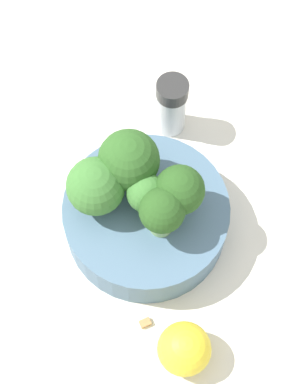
{
  "coord_description": "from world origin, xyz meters",
  "views": [
    {
      "loc": [
        0.23,
        0.0,
        0.58
      ],
      "look_at": [
        0.0,
        0.0,
        0.08
      ],
      "focal_mm": 60.0,
      "sensor_mm": 36.0,
      "label": 1
    }
  ],
  "objects": [
    {
      "name": "ground_plane",
      "position": [
        0.0,
        0.0,
        0.0
      ],
      "size": [
        3.0,
        3.0,
        0.0
      ],
      "primitive_type": "plane",
      "color": "silver"
    },
    {
      "name": "bowl",
      "position": [
        0.0,
        0.0,
        0.02
      ],
      "size": [
        0.15,
        0.15,
        0.05
      ],
      "primitive_type": "cylinder",
      "color": "slate",
      "rests_on": "ground_plane"
    },
    {
      "name": "broccoli_floret_0",
      "position": [
        0.0,
        -0.0,
        0.07
      ],
      "size": [
        0.03,
        0.03,
        0.05
      ],
      "color": "#84AD66",
      "rests_on": "bowl"
    },
    {
      "name": "broccoli_floret_1",
      "position": [
        0.02,
        0.01,
        0.08
      ],
      "size": [
        0.04,
        0.04,
        0.06
      ],
      "color": "#8EB770",
      "rests_on": "bowl"
    },
    {
      "name": "broccoli_floret_2",
      "position": [
        -0.01,
        -0.04,
        0.08
      ],
      "size": [
        0.05,
        0.05,
        0.06
      ],
      "color": "#7A9E5B",
      "rests_on": "bowl"
    },
    {
      "name": "broccoli_floret_3",
      "position": [
        -0.03,
        -0.02,
        0.08
      ],
      "size": [
        0.05,
        0.05,
        0.07
      ],
      "color": "#84AD66",
      "rests_on": "bowl"
    },
    {
      "name": "broccoli_floret_4",
      "position": [
        -0.0,
        0.03,
        0.08
      ],
      "size": [
        0.04,
        0.04,
        0.06
      ],
      "color": "#8EB770",
      "rests_on": "bowl"
    },
    {
      "name": "pepper_shaker",
      "position": [
        -0.11,
        0.02,
        0.04
      ],
      "size": [
        0.03,
        0.03,
        0.07
      ],
      "color": "silver",
      "rests_on": "ground_plane"
    },
    {
      "name": "lemon_wedge",
      "position": [
        0.12,
        0.03,
        0.02
      ],
      "size": [
        0.05,
        0.05,
        0.05
      ],
      "primitive_type": "sphere",
      "color": "yellow",
      "rests_on": "ground_plane"
    },
    {
      "name": "almond_crumb_0",
      "position": [
        0.09,
        0.0,
        0.0
      ],
      "size": [
        0.01,
        0.01,
        0.01
      ],
      "primitive_type": "cube",
      "rotation": [
        0.0,
        0.0,
        5.14
      ],
      "color": "#AD7F4C",
      "rests_on": "ground_plane"
    },
    {
      "name": "almond_crumb_1",
      "position": [
        0.13,
        0.03,
        0.0
      ],
      "size": [
        0.01,
        0.01,
        0.01
      ],
      "primitive_type": "cube",
      "rotation": [
        0.0,
        0.0,
        4.92
      ],
      "color": "#AD7F4C",
      "rests_on": "ground_plane"
    },
    {
      "name": "almond_crumb_2",
      "position": [
        -0.1,
        -0.01,
        0.0
      ],
      "size": [
        0.01,
        0.01,
        0.01
      ],
      "primitive_type": "cube",
      "rotation": [
        0.0,
        0.0,
        5.11
      ],
      "color": "tan",
      "rests_on": "ground_plane"
    }
  ]
}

